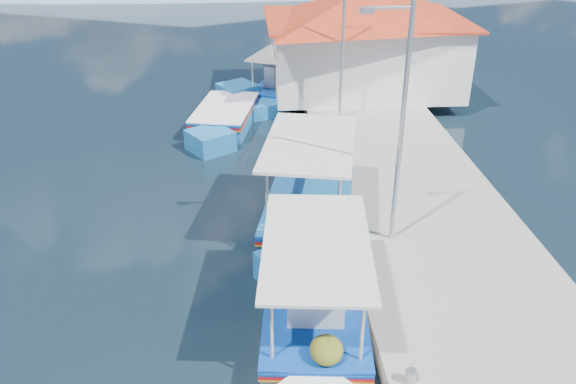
{
  "coord_description": "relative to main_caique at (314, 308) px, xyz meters",
  "views": [
    {
      "loc": [
        0.97,
        -10.79,
        8.65
      ],
      "look_at": [
        1.98,
        3.25,
        1.3
      ],
      "focal_mm": 36.5,
      "sensor_mm": 36.0,
      "label": 1
    }
  ],
  "objects": [
    {
      "name": "ground",
      "position": [
        -2.28,
        0.68,
        -0.47
      ],
      "size": [
        160.0,
        160.0,
        0.0
      ],
      "primitive_type": "plane",
      "color": "black",
      "rests_on": "ground"
    },
    {
      "name": "caique_green_canopy",
      "position": [
        0.31,
        4.4,
        -0.04
      ],
      "size": [
        3.32,
        7.62,
        2.91
      ],
      "rotation": [
        0.0,
        0.0,
        0.2
      ],
      "color": "#1C6AAB",
      "rests_on": "ground"
    },
    {
      "name": "main_caique",
      "position": [
        0.0,
        0.0,
        0.0
      ],
      "size": [
        2.64,
        7.44,
        2.46
      ],
      "rotation": [
        0.0,
        0.0,
        0.1
      ],
      "color": "white",
      "rests_on": "ground"
    },
    {
      "name": "lamp_post_near",
      "position": [
        2.23,
        2.68,
        3.38
      ],
      "size": [
        1.21,
        0.14,
        6.0
      ],
      "color": "#A5A8AD",
      "rests_on": "quay"
    },
    {
      "name": "harbor_building",
      "position": [
        3.92,
        15.68,
        2.3
      ],
      "size": [
        10.49,
        10.49,
        4.4
      ],
      "color": "white",
      "rests_on": "quay"
    },
    {
      "name": "bollards",
      "position": [
        1.52,
        5.93,
        0.18
      ],
      "size": [
        0.2,
        17.2,
        0.3
      ],
      "color": "#A5A8AD",
      "rests_on": "quay"
    },
    {
      "name": "lamp_post_far",
      "position": [
        2.23,
        11.68,
        3.38
      ],
      "size": [
        1.21,
        0.14,
        6.0
      ],
      "color": "#A5A8AD",
      "rests_on": "quay"
    },
    {
      "name": "caique_blue_hull",
      "position": [
        -2.25,
        12.49,
        -0.13
      ],
      "size": [
        3.0,
        6.93,
        1.26
      ],
      "rotation": [
        0.0,
        0.0,
        0.2
      ],
      "color": "#1C6AAB",
      "rests_on": "ground"
    },
    {
      "name": "quay",
      "position": [
        3.62,
        6.68,
        -0.22
      ],
      "size": [
        5.0,
        44.0,
        0.5
      ],
      "primitive_type": "cube",
      "color": "gray",
      "rests_on": "ground"
    },
    {
      "name": "caique_far",
      "position": [
        0.26,
        15.81,
        -0.03
      ],
      "size": [
        3.75,
        6.18,
        2.37
      ],
      "rotation": [
        0.0,
        0.0,
        0.42
      ],
      "color": "#1C6AAB",
      "rests_on": "ground"
    }
  ]
}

